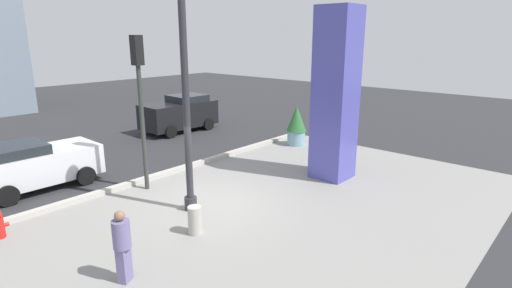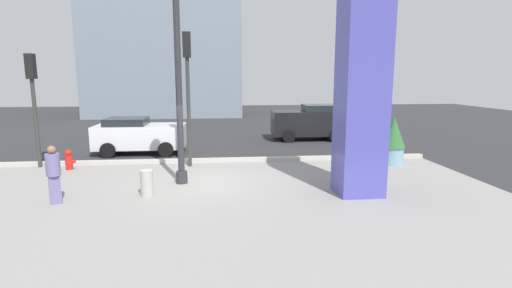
# 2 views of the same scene
# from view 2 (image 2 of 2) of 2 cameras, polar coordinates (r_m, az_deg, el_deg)

# --- Properties ---
(ground_plane) EXTENTS (60.00, 60.00, 0.00)m
(ground_plane) POSITION_cam_2_polar(r_m,az_deg,el_deg) (16.49, -7.29, -2.02)
(ground_plane) COLOR #2D2D30
(plaza_pavement) EXTENTS (18.00, 10.00, 0.02)m
(plaza_pavement) POSITION_cam_2_polar(r_m,az_deg,el_deg) (10.69, -8.13, -8.63)
(plaza_pavement) COLOR gray
(plaza_pavement) RESTS_ON ground_plane
(curb_strip) EXTENTS (18.00, 0.24, 0.16)m
(curb_strip) POSITION_cam_2_polar(r_m,az_deg,el_deg) (15.61, -7.38, -2.40)
(curb_strip) COLOR #B7B2A8
(curb_strip) RESTS_ON ground_plane
(lamp_post) EXTENTS (0.44, 0.44, 6.40)m
(lamp_post) POSITION_cam_2_polar(r_m,az_deg,el_deg) (12.28, -11.26, 8.48)
(lamp_post) COLOR #2D2D33
(lamp_post) RESTS_ON ground_plane
(art_pillar_blue) EXTENTS (1.24, 1.24, 5.90)m
(art_pillar_blue) POSITION_cam_2_polar(r_m,az_deg,el_deg) (11.37, 15.21, 7.39)
(art_pillar_blue) COLOR #4C4CAD
(art_pillar_blue) RESTS_ON ground_plane
(potted_plant_near_left) EXTENTS (0.90, 0.90, 1.84)m
(potted_plant_near_left) POSITION_cam_2_polar(r_m,az_deg,el_deg) (15.85, 19.48, 0.54)
(potted_plant_near_left) COLOR #7AA8B7
(potted_plant_near_left) RESTS_ON ground_plane
(fire_hydrant) EXTENTS (0.36, 0.26, 0.75)m
(fire_hydrant) POSITION_cam_2_polar(r_m,az_deg,el_deg) (15.78, -25.72, -2.10)
(fire_hydrant) COLOR red
(fire_hydrant) RESTS_ON ground_plane
(concrete_bollard) EXTENTS (0.36, 0.36, 0.75)m
(concrete_bollard) POSITION_cam_2_polar(r_m,az_deg,el_deg) (11.57, -15.70, -5.52)
(concrete_bollard) COLOR #B2ADA3
(concrete_bollard) RESTS_ON ground_plane
(traffic_light_corner) EXTENTS (0.28, 0.42, 4.18)m
(traffic_light_corner) POSITION_cam_2_polar(r_m,az_deg,el_deg) (16.44, -29.86, 6.75)
(traffic_light_corner) COLOR #333833
(traffic_light_corner) RESTS_ON ground_plane
(traffic_light_far_side) EXTENTS (0.28, 0.42, 4.95)m
(traffic_light_far_side) POSITION_cam_2_polar(r_m,az_deg,el_deg) (14.65, -9.98, 9.46)
(traffic_light_far_side) COLOR #333833
(traffic_light_far_side) RESTS_ON ground_plane
(car_curb_east) EXTENTS (3.99, 2.13, 1.88)m
(car_curb_east) POSITION_cam_2_polar(r_m,az_deg,el_deg) (21.20, 7.89, 3.24)
(car_curb_east) COLOR black
(car_curb_east) RESTS_ON ground_plane
(car_passing_lane) EXTENTS (3.87, 2.01, 1.59)m
(car_passing_lane) POSITION_cam_2_polar(r_m,az_deg,el_deg) (17.92, -16.73, 1.26)
(car_passing_lane) COLOR silver
(car_passing_lane) RESTS_ON ground_plane
(pedestrian_on_sidewalk) EXTENTS (0.48, 0.48, 1.59)m
(pedestrian_on_sidewalk) POSITION_cam_2_polar(r_m,az_deg,el_deg) (11.62, -27.54, -3.68)
(pedestrian_on_sidewalk) COLOR slate
(pedestrian_on_sidewalk) RESTS_ON ground_plane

